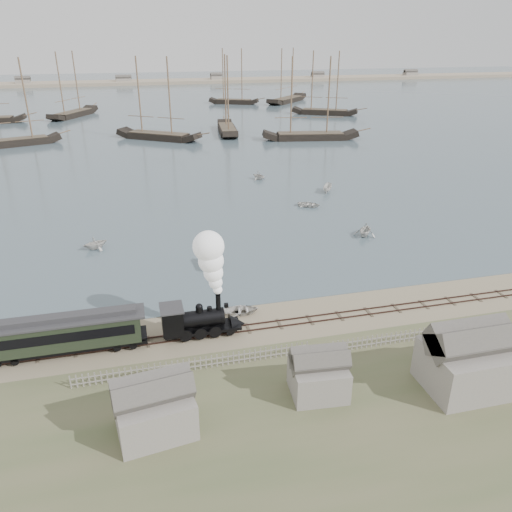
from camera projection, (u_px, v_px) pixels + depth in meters
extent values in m
plane|color=#9C8D6F|center=(254.00, 316.00, 47.68)|extent=(600.00, 600.00, 0.00)
cube|color=#41535D|center=(152.00, 102.00, 198.25)|extent=(600.00, 336.00, 0.06)
cube|color=#38231E|center=(260.00, 329.00, 45.42)|extent=(120.00, 0.08, 0.12)
cube|color=#38231E|center=(257.00, 323.00, 46.31)|extent=(120.00, 0.08, 0.12)
cube|color=#403429|center=(259.00, 327.00, 45.90)|extent=(120.00, 1.80, 0.06)
cube|color=tan|center=(143.00, 84.00, 269.12)|extent=(500.00, 20.00, 1.80)
cube|color=black|center=(202.00, 328.00, 44.47)|extent=(6.80, 2.00, 0.25)
cylinder|color=black|center=(197.00, 319.00, 43.97)|extent=(4.20, 1.50, 1.50)
cube|color=black|center=(172.00, 320.00, 43.40)|extent=(1.80, 2.20, 2.30)
cube|color=#313134|center=(171.00, 308.00, 42.91)|extent=(2.00, 2.40, 0.12)
cylinder|color=black|center=(218.00, 303.00, 43.84)|extent=(0.44, 0.44, 1.60)
sphere|color=black|center=(199.00, 307.00, 43.54)|extent=(0.64, 0.64, 0.64)
cone|color=black|center=(238.00, 324.00, 45.22)|extent=(1.40, 2.00, 2.00)
cube|color=black|center=(226.00, 305.00, 44.14)|extent=(0.35, 0.35, 0.35)
cube|color=black|center=(68.00, 346.00, 41.95)|extent=(13.07, 2.15, 0.33)
cube|color=black|center=(66.00, 333.00, 41.42)|extent=(12.14, 2.33, 2.33)
cube|color=black|center=(64.00, 338.00, 40.27)|extent=(11.20, 0.06, 0.84)
cube|color=black|center=(67.00, 323.00, 42.37)|extent=(11.20, 0.06, 0.84)
cube|color=#313134|center=(63.00, 320.00, 40.92)|extent=(13.07, 2.52, 0.17)
cube|color=#313134|center=(63.00, 317.00, 40.81)|extent=(11.67, 1.12, 0.42)
imported|color=silver|center=(241.00, 310.00, 48.01)|extent=(2.60, 3.51, 0.70)
imported|color=silver|center=(95.00, 243.00, 62.14)|extent=(3.65, 3.86, 1.60)
imported|color=silver|center=(210.00, 262.00, 57.17)|extent=(3.59, 1.43, 1.38)
imported|color=silver|center=(309.00, 204.00, 77.58)|extent=(3.98, 4.31, 0.73)
imported|color=silver|center=(365.00, 230.00, 66.15)|extent=(4.41, 4.32, 1.76)
imported|color=silver|center=(327.00, 188.00, 84.66)|extent=(3.47, 2.82, 1.28)
imported|color=silver|center=(259.00, 175.00, 91.96)|extent=(3.72, 3.60, 1.50)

